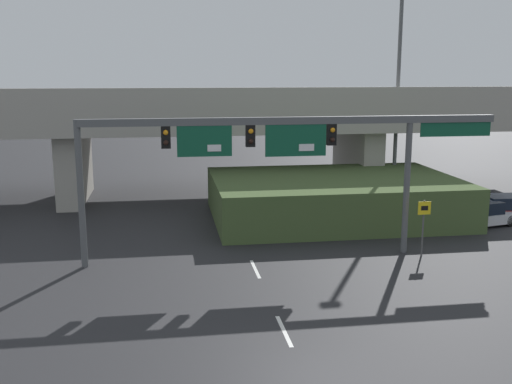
# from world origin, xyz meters

# --- Properties ---
(ground_plane) EXTENTS (160.00, 160.00, 0.00)m
(ground_plane) POSITION_xyz_m (0.00, 0.00, 0.00)
(ground_plane) COLOR #262628
(lane_markings) EXTENTS (0.14, 33.86, 0.01)m
(lane_markings) POSITION_xyz_m (0.00, 12.55, 0.00)
(lane_markings) COLOR silver
(lane_markings) RESTS_ON ground
(signal_gantry) EXTENTS (18.59, 0.44, 6.36)m
(signal_gantry) POSITION_xyz_m (1.32, 10.79, 5.25)
(signal_gantry) COLOR #515456
(signal_gantry) RESTS_ON ground
(speed_limit_sign) EXTENTS (0.60, 0.11, 2.60)m
(speed_limit_sign) POSITION_xyz_m (7.84, 10.13, 1.69)
(speed_limit_sign) COLOR #4C4C4C
(speed_limit_sign) RESTS_ON ground
(highway_light_pole_near) EXTENTS (0.70, 0.36, 14.30)m
(highway_light_pole_near) POSITION_xyz_m (11.00, 21.80, 7.53)
(highway_light_pole_near) COLOR #515456
(highway_light_pole_near) RESTS_ON ground
(overpass_bridge) EXTENTS (44.84, 9.01, 7.37)m
(overpass_bridge) POSITION_xyz_m (0.00, 24.96, 5.19)
(overpass_bridge) COLOR #A39E93
(overpass_bridge) RESTS_ON ground
(grass_embankment) EXTENTS (13.80, 9.48, 2.36)m
(grass_embankment) POSITION_xyz_m (5.85, 17.82, 1.18)
(grass_embankment) COLOR #42562D
(grass_embankment) RESTS_ON ground
(parked_sedan_near_right) EXTENTS (4.77, 2.81, 1.42)m
(parked_sedan_near_right) POSITION_xyz_m (10.12, 15.14, 0.66)
(parked_sedan_near_right) COLOR black
(parked_sedan_near_right) RESTS_ON ground
(parked_sedan_mid_right) EXTENTS (5.00, 2.74, 1.35)m
(parked_sedan_mid_right) POSITION_xyz_m (13.18, 14.89, 0.63)
(parked_sedan_mid_right) COLOR silver
(parked_sedan_mid_right) RESTS_ON ground
(parked_sedan_far_right) EXTENTS (4.25, 1.89, 1.41)m
(parked_sedan_far_right) POSITION_xyz_m (15.36, 15.80, 0.65)
(parked_sedan_far_right) COLOR maroon
(parked_sedan_far_right) RESTS_ON ground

